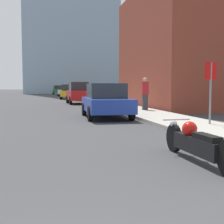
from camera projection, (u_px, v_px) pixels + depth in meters
sidewalk at (84, 97)px, 41.60m from camera, size 2.39×240.00×0.15m
brick_storefront at (210, 50)px, 23.12m from camera, size 11.09×11.88×8.44m
motorcycle at (196, 143)px, 5.96m from camera, size 0.62×2.69×0.76m
parked_car_blue at (106, 101)px, 14.60m from camera, size 2.09×4.45×1.60m
parked_car_red at (79, 93)px, 26.89m from camera, size 1.97×4.09×1.87m
parked_car_yellow at (68, 92)px, 37.45m from camera, size 2.13×4.37×1.75m
parked_car_white at (63, 91)px, 50.03m from camera, size 2.06×4.14×1.69m
parked_car_green at (58, 90)px, 62.55m from camera, size 2.04×4.40×1.78m
stop_sign at (211, 82)px, 10.83m from camera, size 0.57×0.26×2.15m
pedestrian at (145, 93)px, 17.59m from camera, size 0.36×0.26×1.83m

